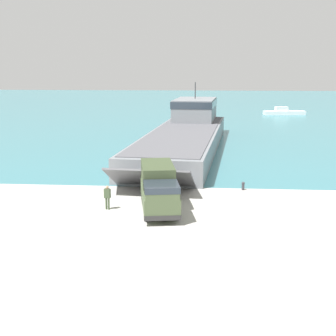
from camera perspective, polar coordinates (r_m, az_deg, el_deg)
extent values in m
plane|color=#B7B5AD|center=(35.10, -1.17, -4.25)|extent=(240.00, 240.00, 0.00)
cube|color=teal|center=(128.71, 3.05, 7.62)|extent=(240.00, 180.00, 0.01)
cube|color=gray|center=(57.41, 1.92, 3.32)|extent=(11.11, 37.67, 2.32)
cube|color=#56565B|center=(57.24, 1.93, 4.50)|extent=(10.35, 36.13, 0.08)
cube|color=gray|center=(69.78, 3.31, 7.12)|extent=(6.49, 10.83, 3.18)
cube|color=#28333D|center=(69.70, 3.32, 7.91)|extent=(6.66, 10.94, 0.95)
cylinder|color=#3F3F42|center=(69.60, 3.34, 9.41)|extent=(0.16, 0.16, 2.40)
cube|color=#56565B|center=(37.48, -2.14, -1.17)|extent=(7.16, 4.54, 2.19)
cube|color=#475638|center=(33.14, -1.14, -3.35)|extent=(3.55, 7.64, 1.29)
cube|color=#475638|center=(30.53, -0.83, -2.66)|extent=(2.59, 2.83, 0.81)
cube|color=#28333D|center=(30.48, -0.83, -2.29)|extent=(2.66, 2.87, 0.41)
cube|color=#3C492E|center=(34.03, -1.30, -0.63)|extent=(3.00, 4.96, 1.39)
cube|color=#2D2D2D|center=(29.85, -0.65, -6.09)|extent=(2.39, 0.64, 0.32)
cylinder|color=black|center=(31.16, 0.97, -5.17)|extent=(0.53, 1.29, 1.25)
cylinder|color=black|center=(31.02, -2.66, -5.26)|extent=(0.53, 1.29, 1.25)
cylinder|color=black|center=(34.99, 0.28, -3.24)|extent=(0.53, 1.29, 1.25)
cylinder|color=black|center=(34.87, -2.95, -3.31)|extent=(0.53, 1.29, 1.25)
cylinder|color=black|center=(36.05, 0.11, -2.78)|extent=(0.53, 1.29, 1.25)
cylinder|color=black|center=(35.93, -3.02, -2.85)|extent=(0.53, 1.29, 1.25)
cylinder|color=#3D4C33|center=(33.66, -7.53, -4.32)|extent=(0.14, 0.14, 0.85)
cylinder|color=#3D4C33|center=(33.60, -7.24, -4.34)|extent=(0.14, 0.14, 0.85)
cube|color=#3D4C33|center=(33.43, -7.42, -3.08)|extent=(0.47, 0.30, 0.67)
sphere|color=tan|center=(33.31, -7.44, -2.34)|extent=(0.23, 0.23, 0.23)
cube|color=white|center=(105.82, 13.99, 6.55)|extent=(9.20, 3.49, 0.83)
cube|color=silver|center=(105.55, 13.66, 7.03)|extent=(2.89, 1.93, 0.91)
cylinder|color=#333338|center=(39.13, 9.13, -2.31)|extent=(0.23, 0.23, 0.51)
sphere|color=#333338|center=(39.05, 9.15, -1.85)|extent=(0.26, 0.26, 0.26)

